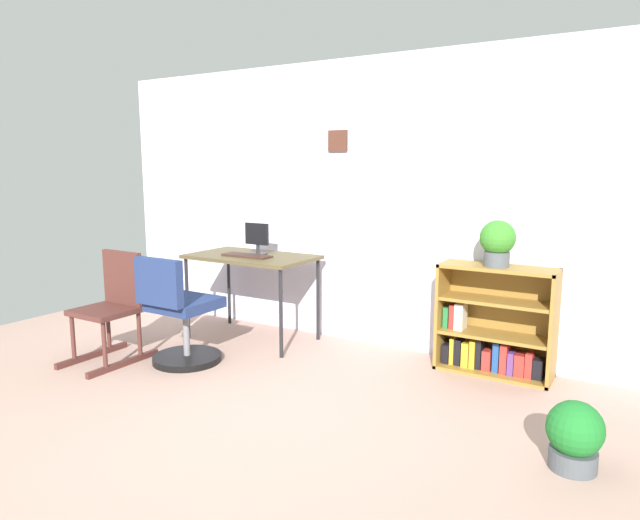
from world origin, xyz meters
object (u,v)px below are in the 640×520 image
bookshelf_low (494,326)px  potted_plant_on_shelf (497,242)px  desk (252,262)px  potted_plant_floor (575,435)px  rocking_chair (113,305)px  keyboard (247,256)px  monitor (257,239)px  office_chair (180,318)px

bookshelf_low → potted_plant_on_shelf: bearing=-83.6°
potted_plant_on_shelf → desk: bearing=-173.6°
desk → potted_plant_on_shelf: bearing=6.4°
potted_plant_floor → rocking_chair: bearing=-178.3°
keyboard → potted_plant_floor: size_ratio=1.25×
keyboard → rocking_chair: (-0.60, -0.89, -0.32)m
monitor → potted_plant_floor: 2.91m
office_chair → rocking_chair: size_ratio=1.00×
bookshelf_low → potted_plant_floor: (0.70, -1.16, -0.16)m
bookshelf_low → potted_plant_floor: size_ratio=2.31×
office_chair → potted_plant_floor: bearing=-2.0°
desk → monitor: (0.02, 0.06, 0.19)m
rocking_chair → potted_plant_floor: size_ratio=2.39×
rocking_chair → bookshelf_low: bearing=26.0°
desk → rocking_chair: rocking_chair is taller
keyboard → bookshelf_low: (1.96, 0.36, -0.40)m
monitor → rocking_chair: 1.28m
desk → office_chair: office_chair is taller
office_chair → potted_plant_floor: (2.75, -0.09, -0.18)m
office_chair → bookshelf_low: size_ratio=1.03×
desk → rocking_chair: size_ratio=1.28×
desk → rocking_chair: 1.17m
potted_plant_on_shelf → office_chair: bearing=-153.8°
monitor → potted_plant_floor: bearing=-19.5°
keyboard → bookshelf_low: 2.04m
potted_plant_floor → keyboard: bearing=163.4°
desk → potted_plant_on_shelf: 2.02m
office_chair → potted_plant_floor: office_chair is taller
desk → keyboard: (0.02, -0.09, 0.07)m
bookshelf_low → potted_plant_on_shelf: potted_plant_on_shelf is taller
rocking_chair → potted_plant_floor: bearing=1.7°
rocking_chair → bookshelf_low: (2.57, 1.25, -0.09)m
desk → potted_plant_floor: (2.68, -0.88, -0.50)m
desk → rocking_chair: bearing=-120.8°
office_chair → rocking_chair: same height
monitor → rocking_chair: (-0.60, -1.04, -0.44)m
office_chair → potted_plant_floor: 2.76m
office_chair → potted_plant_on_shelf: 2.38m
office_chair → rocking_chair: 0.55m
potted_plant_on_shelf → potted_plant_floor: 1.52m
desk → potted_plant_floor: size_ratio=3.06×
monitor → keyboard: 0.19m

